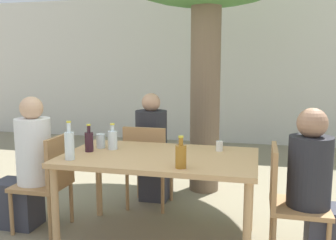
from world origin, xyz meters
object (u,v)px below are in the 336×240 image
(person_seated_1, at_px, (320,194))
(person_seated_2, at_px, (153,153))
(patio_chair_1, at_px, (288,196))
(wine_bottle_1, at_px, (89,141))
(dining_table_front, at_px, (159,164))
(person_seated_0, at_px, (27,170))
(drinking_glass_1, at_px, (101,141))
(water_bottle_3, at_px, (69,145))
(patio_chair_2, at_px, (147,163))
(water_bottle_2, at_px, (113,139))
(amber_bottle_0, at_px, (181,156))
(drinking_glass_0, at_px, (219,146))
(patio_chair_0, at_px, (50,177))

(person_seated_1, bearing_deg, person_seated_2, 59.45)
(patio_chair_1, bearing_deg, wine_bottle_1, 90.76)
(dining_table_front, relative_size, person_seated_0, 1.30)
(drinking_glass_1, bearing_deg, wine_bottle_1, -104.27)
(person_seated_1, xyz_separation_m, drinking_glass_1, (-1.84, 0.13, 0.29))
(person_seated_0, distance_m, wine_bottle_1, 0.71)
(water_bottle_3, bearing_deg, wine_bottle_1, 84.56)
(dining_table_front, height_order, person_seated_1, person_seated_1)
(patio_chair_2, distance_m, person_seated_1, 1.73)
(dining_table_front, distance_m, water_bottle_2, 0.50)
(person_seated_1, height_order, amber_bottle_0, person_seated_1)
(person_seated_1, xyz_separation_m, amber_bottle_0, (-1.01, -0.34, 0.32))
(dining_table_front, distance_m, drinking_glass_0, 0.55)
(amber_bottle_0, distance_m, water_bottle_3, 0.90)
(amber_bottle_0, height_order, water_bottle_3, water_bottle_3)
(patio_chair_1, xyz_separation_m, person_seated_1, (0.23, -0.00, 0.04))
(patio_chair_1, height_order, drinking_glass_1, drinking_glass_1)
(amber_bottle_0, distance_m, drinking_glass_1, 0.96)
(patio_chair_2, bearing_deg, patio_chair_0, 44.70)
(water_bottle_2, xyz_separation_m, drinking_glass_0, (0.92, 0.16, -0.05))
(wine_bottle_1, xyz_separation_m, water_bottle_3, (-0.03, -0.29, 0.03))
(water_bottle_3, bearing_deg, water_bottle_2, 65.56)
(water_bottle_3, xyz_separation_m, drinking_glass_0, (1.12, 0.58, -0.08))
(patio_chair_0, xyz_separation_m, patio_chair_2, (0.71, 0.70, 0.00))
(water_bottle_2, bearing_deg, patio_chair_2, 77.02)
(dining_table_front, relative_size, patio_chair_2, 1.81)
(dining_table_front, bearing_deg, drinking_glass_0, 29.51)
(patio_chair_0, relative_size, patio_chair_2, 1.00)
(amber_bottle_0, height_order, wine_bottle_1, wine_bottle_1)
(wine_bottle_1, distance_m, drinking_glass_0, 1.13)
(water_bottle_2, bearing_deg, wine_bottle_1, -141.41)
(dining_table_front, bearing_deg, person_seated_0, -180.00)
(patio_chair_0, bearing_deg, water_bottle_2, 100.73)
(amber_bottle_0, bearing_deg, wine_bottle_1, 159.90)
(patio_chair_0, height_order, patio_chair_1, same)
(wine_bottle_1, relative_size, water_bottle_2, 1.03)
(patio_chair_0, bearing_deg, dining_table_front, 90.00)
(person_seated_2, relative_size, water_bottle_3, 3.93)
(patio_chair_0, distance_m, person_seated_2, 1.18)
(person_seated_1, height_order, drinking_glass_1, person_seated_1)
(patio_chair_0, distance_m, patio_chair_2, 1.00)
(patio_chair_1, relative_size, drinking_glass_1, 6.90)
(patio_chair_1, xyz_separation_m, drinking_glass_0, (-0.56, 0.26, 0.31))
(patio_chair_1, distance_m, amber_bottle_0, 0.92)
(amber_bottle_0, bearing_deg, patio_chair_1, 23.67)
(wine_bottle_1, bearing_deg, patio_chair_0, 176.95)
(drinking_glass_0, bearing_deg, drinking_glass_1, -172.83)
(patio_chair_2, relative_size, drinking_glass_1, 6.90)
(drinking_glass_1, bearing_deg, water_bottle_2, -10.95)
(person_seated_0, xyz_separation_m, drinking_glass_0, (1.73, 0.26, 0.26))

